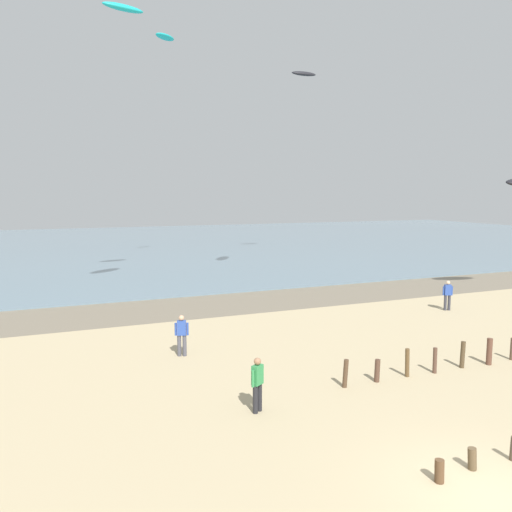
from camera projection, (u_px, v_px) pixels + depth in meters
ground_plane at (492, 497)px, 11.28m from camera, size 160.00×160.00×0.00m
wet_sand_strip at (208, 305)px, 30.56m from camera, size 120.00×5.97×0.01m
sea at (119, 245)px, 65.37m from camera, size 160.00×70.00×0.10m
person_nearest_camera at (448, 294)px, 29.23m from camera, size 0.53×0.34×1.71m
person_mid_beach at (257, 383)px, 15.59m from camera, size 0.49×0.38×1.71m
person_by_waterline at (182, 334)px, 21.00m from camera, size 0.54×0.32×1.71m
kite_aloft_3 at (123, 8)px, 32.30m from camera, size 2.88×1.65×0.68m
kite_aloft_4 at (165, 37)px, 43.57m from camera, size 2.23×1.89×0.57m
kite_aloft_5 at (304, 74)px, 49.32m from camera, size 2.57×0.93×0.65m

